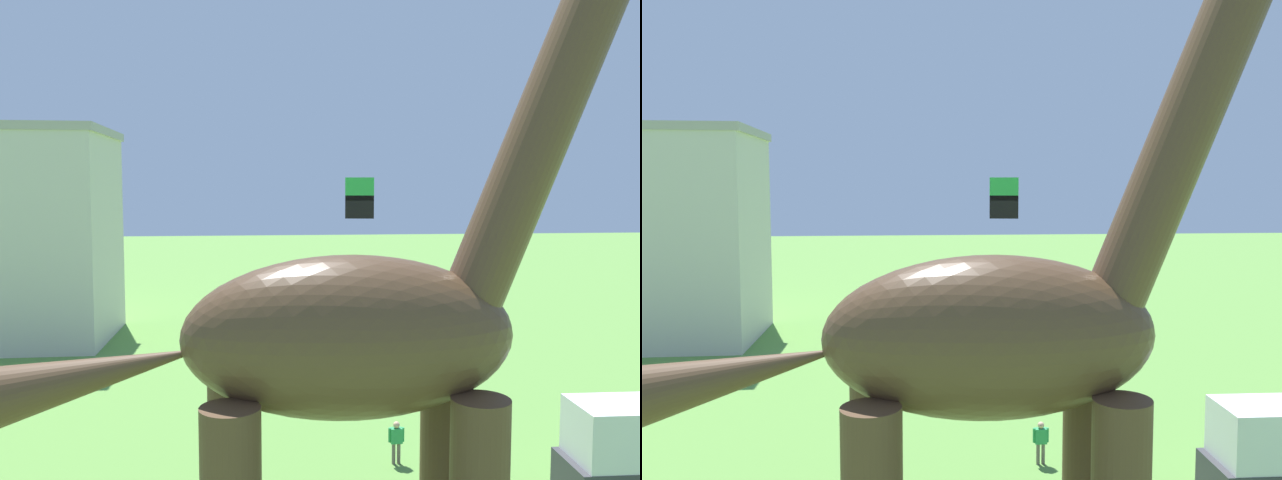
% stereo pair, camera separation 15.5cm
% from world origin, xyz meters
% --- Properties ---
extents(dinosaur_sculpture, '(16.65, 3.53, 17.40)m').
position_xyz_m(dinosaur_sculpture, '(-0.36, 4.35, 6.29)').
color(dinosaur_sculpture, '#513823').
rests_on(dinosaur_sculpture, ground_plane).
extents(person_far_spectator, '(0.56, 0.25, 1.49)m').
position_xyz_m(person_far_spectator, '(2.52, 12.00, 0.90)').
color(person_far_spectator, '#6B6056').
rests_on(person_far_spectator, ground_plane).
extents(kite_drifting, '(1.10, 1.10, 1.36)m').
position_xyz_m(kite_drifting, '(1.27, 12.38, 9.14)').
color(kite_drifting, green).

